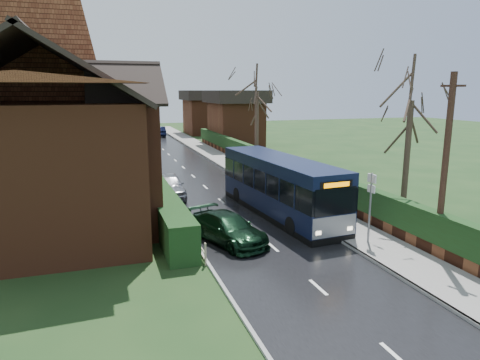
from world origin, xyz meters
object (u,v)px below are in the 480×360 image
object	(u,v)px
bus_stop_sign	(371,198)
brick_house	(55,135)
bus	(280,187)
car_silver	(168,186)
car_green	(228,228)
telegraph_pole	(445,167)

from	to	relation	value
bus_stop_sign	brick_house	bearing A→B (deg)	142.29
bus	car_silver	distance (m)	7.59
bus	bus_stop_sign	bearing A→B (deg)	-76.22
car_green	bus	bearing A→B (deg)	21.67
car_green	telegraph_pole	world-z (taller)	telegraph_pole
bus	brick_house	bearing A→B (deg)	163.19
brick_house	bus_stop_sign	world-z (taller)	brick_house
car_silver	bus_stop_sign	world-z (taller)	bus_stop_sign
brick_house	telegraph_pole	bearing A→B (deg)	-33.92
car_silver	telegraph_pole	distance (m)	15.90
brick_house	bus_stop_sign	bearing A→B (deg)	-31.41
bus	telegraph_pole	size ratio (longest dim) A/B	1.42
brick_house	telegraph_pole	size ratio (longest dim) A/B	2.04
car_silver	bus_stop_sign	xyz separation A→B (m)	(6.80, -11.06, 1.33)
bus	car_green	world-z (taller)	bus
brick_house	bus	distance (m)	11.55
car_silver	car_green	size ratio (longest dim) A/B	0.99
bus	bus_stop_sign	size ratio (longest dim) A/B	3.26
brick_house	car_silver	distance (m)	7.70
telegraph_pole	bus	bearing A→B (deg)	97.23
car_green	telegraph_pole	bearing A→B (deg)	-48.11
car_silver	telegraph_pole	bearing A→B (deg)	-56.30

